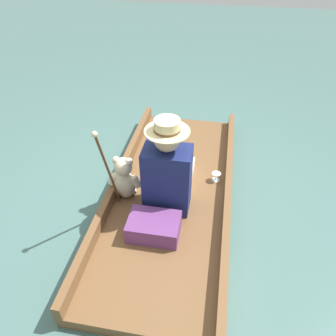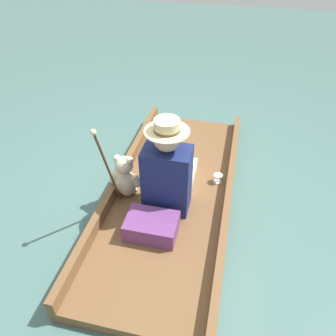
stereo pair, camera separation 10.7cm
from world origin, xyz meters
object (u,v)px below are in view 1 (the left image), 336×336
Objects in this scene: seated_person at (169,172)px; teddy_bear at (125,179)px; walking_cane at (107,166)px; wine_glass at (216,176)px.

teddy_bear is (-0.39, -0.02, -0.11)m from seated_person.
seated_person is 1.96× the size of teddy_bear.
walking_cane is at bearing -152.12° from seated_person.
walking_cane is (-0.43, -0.26, 0.21)m from seated_person.
seated_person is 9.97× the size of wine_glass.
seated_person is at bearing 31.04° from walking_cane.
walking_cane is (-0.84, -0.60, 0.47)m from wine_glass.
teddy_bear is at bearing 179.65° from seated_person.
seated_person is at bearing 2.80° from teddy_bear.
wine_glass is at bearing 37.14° from seated_person.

